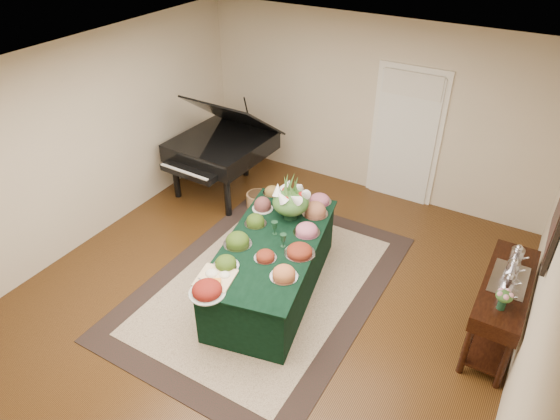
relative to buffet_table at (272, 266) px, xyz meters
The scene contains 14 objects.
ground 0.38m from the buffet_table, 107.04° to the right, with size 6.00×6.00×0.00m, color black.
area_rug 0.39m from the buffet_table, 166.19° to the left, with size 2.64×3.70×0.01m.
kitchen_doorway 3.02m from the buffet_table, 78.73° to the left, with size 1.05×0.07×2.10m.
buffet_table is the anchor object (origin of this frame).
food_platters 0.43m from the buffet_table, 115.82° to the left, with size 1.25×2.45×0.13m.
cutting_board 0.94m from the buffet_table, 102.48° to the right, with size 0.45×0.45×0.10m.
green_goblets 0.47m from the buffet_table, 51.18° to the left, with size 0.29×0.24×0.18m.
floral_centerpiece 0.85m from the buffet_table, 96.97° to the left, with size 0.47×0.47×0.47m.
grand_piano 2.54m from the buffet_table, 139.50° to the left, with size 1.45×1.62×1.63m.
wicker_basket 1.94m from the buffet_table, 128.10° to the left, with size 0.34×0.34×0.21m, color olive.
mahogany_sideboard 2.54m from the buffet_table, 11.94° to the left, with size 0.45×1.40×0.85m.
tea_service 2.59m from the buffet_table, 11.91° to the left, with size 0.34×0.74×0.30m.
pink_bouquet 2.55m from the buffet_table, ahead, with size 0.17×0.17×0.22m.
wall_painting 3.07m from the buffet_table, 10.98° to the left, with size 0.05×0.95×0.75m.
Camera 1 is at (2.43, -3.83, 4.23)m, focal length 32.00 mm.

